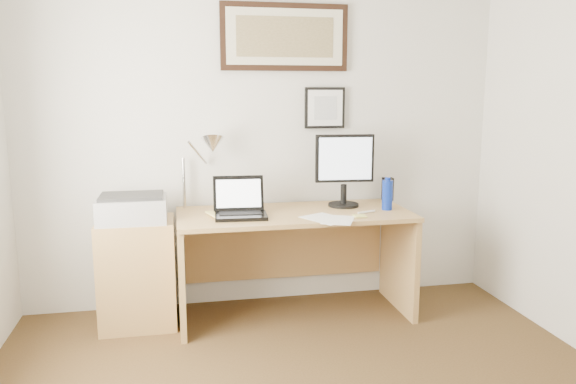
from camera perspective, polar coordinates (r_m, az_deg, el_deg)
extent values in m
cube|color=silver|center=(4.13, -2.44, 5.73)|extent=(3.50, 0.02, 2.50)
cube|color=#A67C45|center=(3.95, -15.03, -7.96)|extent=(0.50, 0.40, 0.73)
cylinder|color=#0B2593|center=(3.99, 10.06, -0.30)|extent=(0.07, 0.07, 0.21)
cylinder|color=#0B2593|center=(3.97, 10.11, 1.33)|extent=(0.04, 0.04, 0.02)
cube|color=black|center=(4.33, 10.08, 0.29)|extent=(0.08, 0.07, 0.17)
cube|color=white|center=(3.68, 3.89, -2.72)|extent=(0.34, 0.38, 0.00)
cube|color=white|center=(3.64, 5.12, -2.85)|extent=(0.28, 0.32, 0.00)
cube|color=#D6D265|center=(3.75, 7.30, -2.42)|extent=(0.08, 0.08, 0.01)
cylinder|color=silver|center=(3.87, 7.97, -2.04)|extent=(0.14, 0.06, 0.02)
imported|color=#ECD76F|center=(3.73, -7.77, -2.46)|extent=(0.25, 0.30, 0.02)
cube|color=#A67C45|center=(3.87, 0.66, -2.28)|extent=(1.60, 0.70, 0.03)
cube|color=#A67C45|center=(3.89, -10.77, -8.13)|extent=(0.04, 0.65, 0.72)
cube|color=#A67C45|center=(4.20, 11.20, -6.78)|extent=(0.04, 0.65, 0.72)
cube|color=#A67C45|center=(4.26, -0.27, -5.07)|extent=(1.50, 0.03, 0.55)
cube|color=black|center=(3.71, -4.80, -2.44)|extent=(0.36, 0.26, 0.02)
cube|color=black|center=(3.74, -4.85, -2.13)|extent=(0.29, 0.15, 0.00)
cube|color=black|center=(3.82, -5.06, -0.12)|extent=(0.34, 0.10, 0.23)
cube|color=white|center=(3.81, -5.04, -0.15)|extent=(0.30, 0.07, 0.18)
cylinder|color=black|center=(4.09, 5.65, -1.30)|extent=(0.22, 0.22, 0.02)
cylinder|color=black|center=(4.07, 5.67, -0.20)|extent=(0.04, 0.04, 0.14)
cube|color=black|center=(4.02, 5.77, 3.42)|extent=(0.42, 0.07, 0.34)
cube|color=silver|center=(4.00, 5.86, 3.38)|extent=(0.38, 0.03, 0.30)
cube|color=#A6A6A8|center=(3.81, -15.54, -1.72)|extent=(0.44, 0.34, 0.16)
cube|color=#2E2E2E|center=(3.79, -15.61, -0.39)|extent=(0.40, 0.30, 0.02)
cylinder|color=silver|center=(4.04, -10.53, 0.89)|extent=(0.02, 0.02, 0.36)
cylinder|color=silver|center=(3.95, -9.17, 3.95)|extent=(0.15, 0.23, 0.19)
cone|color=silver|center=(3.89, -7.68, 4.78)|extent=(0.16, 0.18, 0.15)
cube|color=black|center=(4.13, -0.33, 15.46)|extent=(0.92, 0.03, 0.47)
cube|color=beige|center=(4.12, -0.28, 15.48)|extent=(0.84, 0.01, 0.39)
cube|color=brown|center=(4.11, -0.27, 15.49)|extent=(0.70, 0.00, 0.28)
cube|color=black|center=(4.19, 3.75, 8.52)|extent=(0.30, 0.02, 0.30)
cube|color=white|center=(4.17, 3.81, 8.52)|extent=(0.26, 0.00, 0.26)
cube|color=#B3B7BD|center=(4.17, 3.82, 8.52)|extent=(0.17, 0.00, 0.17)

